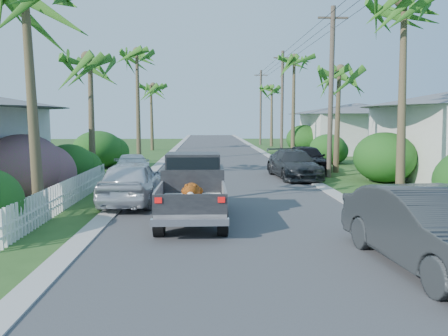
{
  "coord_description": "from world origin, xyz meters",
  "views": [
    {
      "loc": [
        -1.06,
        -10.24,
        3.15
      ],
      "look_at": [
        -0.42,
        5.26,
        1.4
      ],
      "focal_mm": 35.0,
      "sensor_mm": 36.0,
      "label": 1
    }
  ],
  "objects_px": {
    "parked_car_rm": "(294,164)",
    "utility_pole_b": "(331,91)",
    "palm_r_d": "(272,87)",
    "parked_car_rn": "(430,230)",
    "palm_l_d": "(151,86)",
    "palm_r_b": "(339,70)",
    "utility_pole_d": "(261,107)",
    "palm_l_c": "(137,52)",
    "parked_car_lf": "(132,166)",
    "parked_car_ln": "(132,182)",
    "palm_l_b": "(89,58)",
    "house_right_far": "(357,130)",
    "parked_car_rf": "(306,159)",
    "palm_r_a": "(407,1)",
    "pickup_truck": "(193,187)",
    "utility_pole_c": "(282,102)",
    "palm_r_c": "(294,58)"
  },
  "relations": [
    {
      "from": "pickup_truck",
      "to": "palm_r_b",
      "type": "bearing_deg",
      "value": 54.98
    },
    {
      "from": "parked_car_rn",
      "to": "parked_car_rf",
      "type": "relative_size",
      "value": 1.09
    },
    {
      "from": "parked_car_rn",
      "to": "pickup_truck",
      "type": "bearing_deg",
      "value": 130.04
    },
    {
      "from": "parked_car_rn",
      "to": "parked_car_ln",
      "type": "bearing_deg",
      "value": 129.44
    },
    {
      "from": "parked_car_rm",
      "to": "utility_pole_b",
      "type": "height_order",
      "value": "utility_pole_b"
    },
    {
      "from": "parked_car_ln",
      "to": "palm_l_d",
      "type": "distance_m",
      "value": 28.71
    },
    {
      "from": "palm_r_a",
      "to": "palm_l_c",
      "type": "bearing_deg",
      "value": 127.55
    },
    {
      "from": "parked_car_rf",
      "to": "parked_car_ln",
      "type": "relative_size",
      "value": 0.98
    },
    {
      "from": "parked_car_rn",
      "to": "utility_pole_d",
      "type": "distance_m",
      "value": 44.75
    },
    {
      "from": "parked_car_rf",
      "to": "parked_car_ln",
      "type": "bearing_deg",
      "value": -135.94
    },
    {
      "from": "pickup_truck",
      "to": "palm_r_a",
      "type": "relative_size",
      "value": 0.59
    },
    {
      "from": "pickup_truck",
      "to": "utility_pole_d",
      "type": "relative_size",
      "value": 0.57
    },
    {
      "from": "palm_l_b",
      "to": "house_right_far",
      "type": "bearing_deg",
      "value": 42.27
    },
    {
      "from": "palm_l_c",
      "to": "parked_car_lf",
      "type": "bearing_deg",
      "value": -83.63
    },
    {
      "from": "parked_car_rn",
      "to": "parked_car_rm",
      "type": "relative_size",
      "value": 1.0
    },
    {
      "from": "parked_car_rf",
      "to": "house_right_far",
      "type": "distance_m",
      "value": 16.78
    },
    {
      "from": "palm_l_d",
      "to": "palm_r_b",
      "type": "bearing_deg",
      "value": -55.41
    },
    {
      "from": "parked_car_lf",
      "to": "utility_pole_b",
      "type": "height_order",
      "value": "utility_pole_b"
    },
    {
      "from": "house_right_far",
      "to": "parked_car_lf",
      "type": "bearing_deg",
      "value": -136.72
    },
    {
      "from": "palm_r_d",
      "to": "palm_l_d",
      "type": "bearing_deg",
      "value": -155.22
    },
    {
      "from": "palm_r_d",
      "to": "utility_pole_d",
      "type": "xyz_separation_m",
      "value": [
        -0.9,
        3.0,
        -2.14
      ]
    },
    {
      "from": "palm_l_d",
      "to": "palm_r_c",
      "type": "xyz_separation_m",
      "value": [
        12.7,
        -8.0,
        1.67
      ]
    },
    {
      "from": "pickup_truck",
      "to": "parked_car_rn",
      "type": "relative_size",
      "value": 1.0
    },
    {
      "from": "parked_car_lf",
      "to": "palm_r_a",
      "type": "height_order",
      "value": "palm_r_a"
    },
    {
      "from": "parked_car_lf",
      "to": "palm_l_d",
      "type": "distance_m",
      "value": 21.79
    },
    {
      "from": "palm_l_b",
      "to": "house_right_far",
      "type": "relative_size",
      "value": 0.82
    },
    {
      "from": "parked_car_ln",
      "to": "utility_pole_b",
      "type": "bearing_deg",
      "value": -142.65
    },
    {
      "from": "parked_car_ln",
      "to": "pickup_truck",
      "type": "bearing_deg",
      "value": 134.12
    },
    {
      "from": "utility_pole_b",
      "to": "parked_car_rf",
      "type": "bearing_deg",
      "value": 106.41
    },
    {
      "from": "utility_pole_d",
      "to": "palm_r_b",
      "type": "bearing_deg",
      "value": -87.95
    },
    {
      "from": "parked_car_ln",
      "to": "house_right_far",
      "type": "height_order",
      "value": "house_right_far"
    },
    {
      "from": "palm_r_a",
      "to": "palm_r_c",
      "type": "height_order",
      "value": "palm_r_c"
    },
    {
      "from": "palm_l_c",
      "to": "palm_l_d",
      "type": "xyz_separation_m",
      "value": [
        -0.5,
        12.0,
        -1.47
      ]
    },
    {
      "from": "parked_car_rn",
      "to": "house_right_far",
      "type": "height_order",
      "value": "house_right_far"
    },
    {
      "from": "palm_r_c",
      "to": "utility_pole_d",
      "type": "height_order",
      "value": "palm_r_c"
    },
    {
      "from": "palm_l_b",
      "to": "palm_r_d",
      "type": "height_order",
      "value": "palm_r_d"
    },
    {
      "from": "palm_l_c",
      "to": "palm_r_c",
      "type": "relative_size",
      "value": 0.98
    },
    {
      "from": "pickup_truck",
      "to": "palm_r_a",
      "type": "distance_m",
      "value": 10.39
    },
    {
      "from": "parked_car_rn",
      "to": "house_right_far",
      "type": "relative_size",
      "value": 0.57
    },
    {
      "from": "pickup_truck",
      "to": "palm_r_d",
      "type": "xyz_separation_m",
      "value": [
        7.98,
        36.53,
        5.73
      ]
    },
    {
      "from": "parked_car_rm",
      "to": "palm_r_d",
      "type": "height_order",
      "value": "palm_r_d"
    },
    {
      "from": "house_right_far",
      "to": "palm_r_d",
      "type": "bearing_deg",
      "value": 123.02
    },
    {
      "from": "palm_l_b",
      "to": "palm_r_d",
      "type": "relative_size",
      "value": 0.93
    },
    {
      "from": "palm_l_c",
      "to": "palm_l_d",
      "type": "height_order",
      "value": "palm_l_c"
    },
    {
      "from": "house_right_far",
      "to": "utility_pole_c",
      "type": "relative_size",
      "value": 1.0
    },
    {
      "from": "palm_r_d",
      "to": "parked_car_rn",
      "type": "bearing_deg",
      "value": -93.99
    },
    {
      "from": "parked_car_rf",
      "to": "parked_car_rn",
      "type": "bearing_deg",
      "value": -97.38
    },
    {
      "from": "palm_r_d",
      "to": "parked_car_lf",
      "type": "bearing_deg",
      "value": -113.11
    },
    {
      "from": "house_right_far",
      "to": "parked_car_rn",
      "type": "bearing_deg",
      "value": -106.59
    },
    {
      "from": "parked_car_rf",
      "to": "palm_r_b",
      "type": "distance_m",
      "value": 5.44
    }
  ]
}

